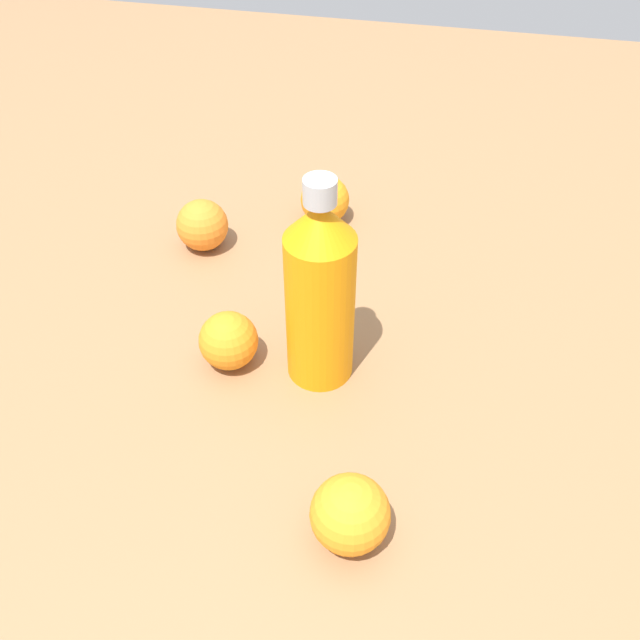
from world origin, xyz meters
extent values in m
plane|color=olive|center=(0.00, 0.00, 0.00)|extent=(2.40, 2.40, 0.00)
cylinder|color=orange|center=(0.01, 0.05, 0.10)|extent=(0.08, 0.08, 0.19)
cone|color=orange|center=(0.01, 0.05, 0.22)|extent=(0.08, 0.08, 0.04)
cylinder|color=#B2B7BF|center=(0.01, 0.05, 0.25)|extent=(0.03, 0.03, 0.03)
sphere|color=orange|center=(0.09, -0.16, 0.04)|extent=(0.08, 0.08, 0.08)
sphere|color=orange|center=(-0.20, 0.25, 0.04)|extent=(0.07, 0.07, 0.07)
sphere|color=orange|center=(-0.04, 0.35, 0.04)|extent=(0.07, 0.07, 0.07)
sphere|color=orange|center=(-0.10, 0.04, 0.04)|extent=(0.07, 0.07, 0.07)
camera|label=1|loc=(0.13, -0.51, 0.62)|focal=38.71mm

